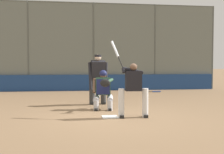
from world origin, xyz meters
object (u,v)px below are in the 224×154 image
object	(u,v)px
catcher_behind_plate	(103,89)
umpire_home	(98,77)
batter_at_plate	(133,88)
spare_bat_near_backstop	(155,92)

from	to	relation	value
catcher_behind_plate	umpire_home	size ratio (longest dim) A/B	0.70
catcher_behind_plate	batter_at_plate	bearing A→B (deg)	123.45
batter_at_plate	spare_bat_near_backstop	bearing A→B (deg)	-110.54
batter_at_plate	umpire_home	distance (m)	2.59
batter_at_plate	catcher_behind_plate	size ratio (longest dim) A/B	1.67
catcher_behind_plate	spare_bat_near_backstop	world-z (taller)	catcher_behind_plate
catcher_behind_plate	spare_bat_near_backstop	xyz separation A→B (m)	(-3.21, -4.97, -0.62)
batter_at_plate	umpire_home	bearing A→B (deg)	-71.53
batter_at_plate	spare_bat_near_backstop	xyz separation A→B (m)	(-2.54, -6.33, -0.77)
spare_bat_near_backstop	umpire_home	bearing A→B (deg)	-136.04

